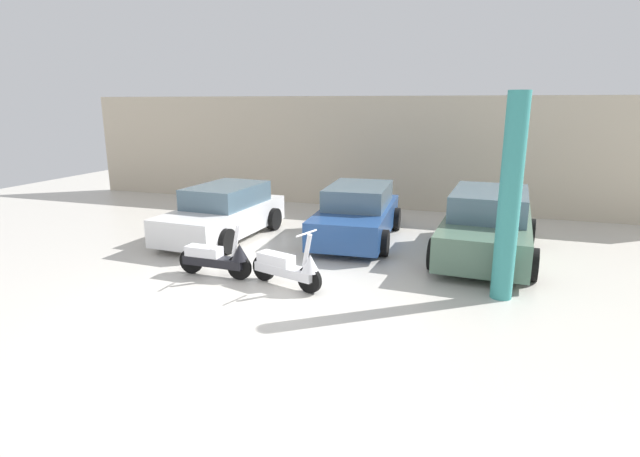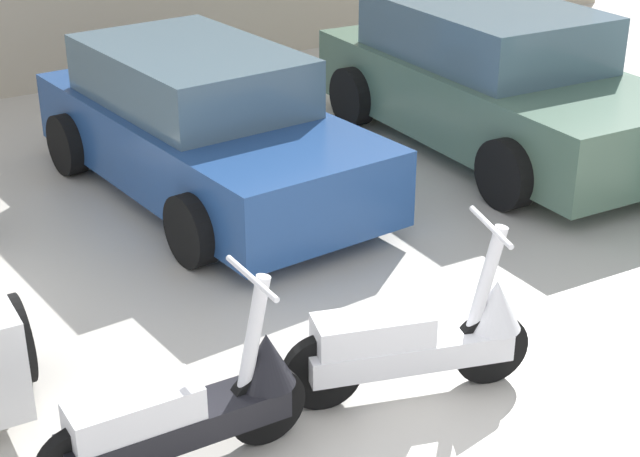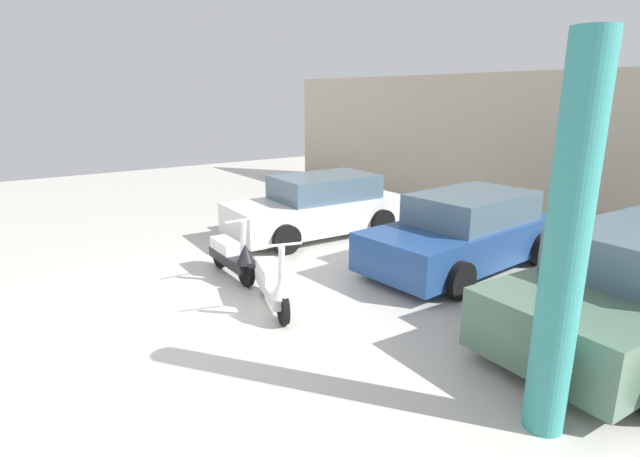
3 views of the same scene
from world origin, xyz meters
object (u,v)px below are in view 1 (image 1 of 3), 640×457
Objects in this scene: scooter_front_left at (218,257)px; car_rear_center at (357,214)px; car_rear_right at (487,225)px; car_rear_left at (224,213)px; scooter_front_right at (289,267)px; support_column_side at (510,199)px.

car_rear_center reaches higher than scooter_front_left.
car_rear_right is (4.81, 3.03, 0.29)m from scooter_front_left.
car_rear_right reaches higher than car_rear_left.
car_rear_left reaches higher than scooter_front_left.
car_rear_left reaches higher than scooter_front_right.
scooter_front_left is 5.70m from car_rear_right.
scooter_front_right is 4.57m from car_rear_right.
car_rear_right is 1.23× the size of support_column_side.
car_rear_center is at bearing 102.15° from scooter_front_right.
scooter_front_right is 0.39× the size of car_rear_center.
scooter_front_left is at bearing -31.27° from car_rear_center.
car_rear_right is at bearing 60.75° from scooter_front_right.
support_column_side is at bearing 28.35° from scooter_front_right.
scooter_front_right is 3.61m from car_rear_center.
car_rear_right reaches higher than scooter_front_left.
car_rear_left is 0.98× the size of car_rear_center.
car_rear_center is at bearing 64.09° from scooter_front_left.
car_rear_left is at bearing -78.03° from car_rear_center.
scooter_front_left is 0.37× the size of car_rear_right.
scooter_front_right is 3.91m from support_column_side.
scooter_front_left is at bearing -54.85° from car_rear_right.
support_column_side is (3.27, -2.89, 1.09)m from car_rear_center.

